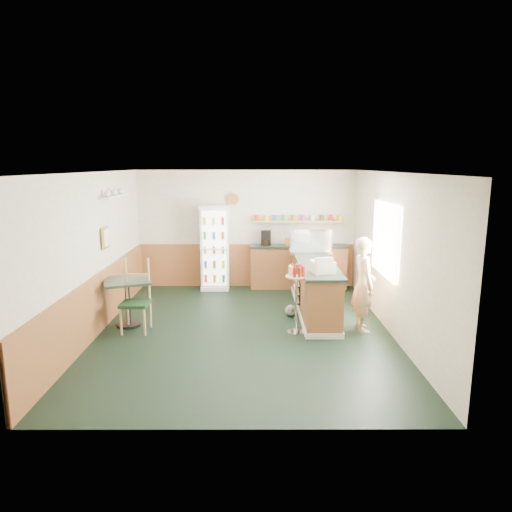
{
  "coord_description": "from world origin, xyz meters",
  "views": [
    {
      "loc": [
        0.2,
        -7.48,
        2.83
      ],
      "look_at": [
        0.22,
        0.6,
        1.2
      ],
      "focal_mm": 32.0,
      "sensor_mm": 36.0,
      "label": 1
    }
  ],
  "objects_px": {
    "display_case": "(310,242)",
    "cafe_table": "(127,293)",
    "cafe_chair": "(136,293)",
    "drinks_fridge": "(215,248)",
    "cash_register": "(322,267)",
    "condiment_stand": "(296,288)",
    "shopkeeper": "(363,284)"
  },
  "relations": [
    {
      "from": "condiment_stand",
      "to": "cafe_table",
      "type": "xyz_separation_m",
      "value": [
        -2.95,
        0.36,
        -0.2
      ]
    },
    {
      "from": "display_case",
      "to": "shopkeeper",
      "type": "distance_m",
      "value": 1.98
    },
    {
      "from": "cafe_table",
      "to": "display_case",
      "type": "bearing_deg",
      "value": 24.82
    },
    {
      "from": "display_case",
      "to": "cafe_table",
      "type": "distance_m",
      "value": 3.8
    },
    {
      "from": "shopkeeper",
      "to": "condiment_stand",
      "type": "relative_size",
      "value": 1.4
    },
    {
      "from": "condiment_stand",
      "to": "cafe_chair",
      "type": "xyz_separation_m",
      "value": [
        -2.74,
        0.17,
        -0.15
      ]
    },
    {
      "from": "cash_register",
      "to": "shopkeeper",
      "type": "height_order",
      "value": "shopkeeper"
    },
    {
      "from": "display_case",
      "to": "condiment_stand",
      "type": "relative_size",
      "value": 0.73
    },
    {
      "from": "display_case",
      "to": "cafe_table",
      "type": "height_order",
      "value": "display_case"
    },
    {
      "from": "drinks_fridge",
      "to": "condiment_stand",
      "type": "height_order",
      "value": "drinks_fridge"
    },
    {
      "from": "cash_register",
      "to": "cafe_table",
      "type": "bearing_deg",
      "value": 164.22
    },
    {
      "from": "shopkeeper",
      "to": "condiment_stand",
      "type": "bearing_deg",
      "value": 92.27
    },
    {
      "from": "display_case",
      "to": "cafe_chair",
      "type": "xyz_separation_m",
      "value": [
        -3.19,
        -1.76,
        -0.6
      ]
    },
    {
      "from": "cash_register",
      "to": "cafe_chair",
      "type": "xyz_separation_m",
      "value": [
        -3.19,
        -0.01,
        -0.46
      ]
    },
    {
      "from": "drinks_fridge",
      "to": "condiment_stand",
      "type": "xyz_separation_m",
      "value": [
        1.61,
        -2.84,
        -0.17
      ]
    },
    {
      "from": "condiment_stand",
      "to": "cafe_chair",
      "type": "distance_m",
      "value": 2.75
    },
    {
      "from": "drinks_fridge",
      "to": "display_case",
      "type": "height_order",
      "value": "drinks_fridge"
    },
    {
      "from": "condiment_stand",
      "to": "cafe_table",
      "type": "height_order",
      "value": "condiment_stand"
    },
    {
      "from": "drinks_fridge",
      "to": "shopkeeper",
      "type": "distance_m",
      "value": 3.87
    },
    {
      "from": "cash_register",
      "to": "condiment_stand",
      "type": "xyz_separation_m",
      "value": [
        -0.45,
        -0.19,
        -0.32
      ]
    },
    {
      "from": "display_case",
      "to": "cash_register",
      "type": "distance_m",
      "value": 1.75
    },
    {
      "from": "cash_register",
      "to": "cafe_table",
      "type": "relative_size",
      "value": 0.38
    },
    {
      "from": "drinks_fridge",
      "to": "condiment_stand",
      "type": "distance_m",
      "value": 3.26
    },
    {
      "from": "display_case",
      "to": "cafe_chair",
      "type": "distance_m",
      "value": 3.69
    },
    {
      "from": "cafe_chair",
      "to": "condiment_stand",
      "type": "bearing_deg",
      "value": -2.54
    },
    {
      "from": "cafe_table",
      "to": "cafe_chair",
      "type": "bearing_deg",
      "value": -41.77
    },
    {
      "from": "drinks_fridge",
      "to": "cash_register",
      "type": "distance_m",
      "value": 3.36
    },
    {
      "from": "shopkeeper",
      "to": "cafe_table",
      "type": "height_order",
      "value": "shopkeeper"
    },
    {
      "from": "drinks_fridge",
      "to": "cash_register",
      "type": "bearing_deg",
      "value": -52.12
    },
    {
      "from": "condiment_stand",
      "to": "cafe_chair",
      "type": "height_order",
      "value": "cafe_chair"
    },
    {
      "from": "drinks_fridge",
      "to": "shopkeeper",
      "type": "height_order",
      "value": "drinks_fridge"
    },
    {
      "from": "cafe_table",
      "to": "cafe_chair",
      "type": "xyz_separation_m",
      "value": [
        0.21,
        -0.18,
        0.05
      ]
    }
  ]
}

